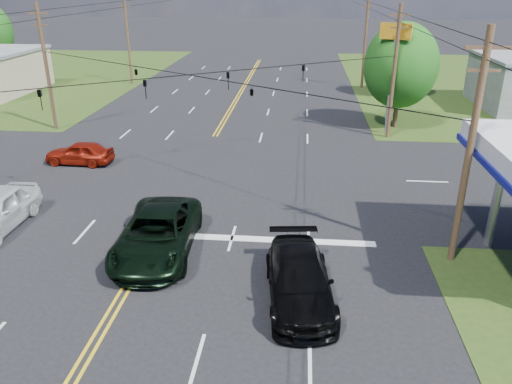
# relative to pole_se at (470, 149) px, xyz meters

# --- Properties ---
(ground) EXTENTS (280.00, 280.00, 0.00)m
(ground) POSITION_rel_pole_se_xyz_m (-13.00, 9.00, -4.92)
(ground) COLOR black
(ground) RESTS_ON ground
(stop_bar) EXTENTS (10.00, 0.50, 0.02)m
(stop_bar) POSITION_rel_pole_se_xyz_m (-8.00, 1.00, -4.92)
(stop_bar) COLOR silver
(stop_bar) RESTS_ON ground
(pole_se) EXTENTS (1.60, 0.28, 9.50)m
(pole_se) POSITION_rel_pole_se_xyz_m (0.00, 0.00, 0.00)
(pole_se) COLOR #432B1C
(pole_se) RESTS_ON ground
(pole_nw) EXTENTS (1.60, 0.28, 9.50)m
(pole_nw) POSITION_rel_pole_se_xyz_m (-26.00, 18.00, 0.00)
(pole_nw) COLOR #432B1C
(pole_nw) RESTS_ON ground
(pole_ne) EXTENTS (1.60, 0.28, 9.50)m
(pole_ne) POSITION_rel_pole_se_xyz_m (0.00, 18.00, 0.00)
(pole_ne) COLOR #432B1C
(pole_ne) RESTS_ON ground
(pole_left_far) EXTENTS (1.60, 0.28, 10.00)m
(pole_left_far) POSITION_rel_pole_se_xyz_m (-26.00, 37.00, 0.25)
(pole_left_far) COLOR #432B1C
(pole_left_far) RESTS_ON ground
(pole_right_far) EXTENTS (1.60, 0.28, 10.00)m
(pole_right_far) POSITION_rel_pole_se_xyz_m (0.00, 37.00, 0.25)
(pole_right_far) COLOR #432B1C
(pole_right_far) RESTS_ON ground
(span_wire_signals) EXTENTS (26.00, 18.00, 1.13)m
(span_wire_signals) POSITION_rel_pole_se_xyz_m (-13.00, 9.00, 1.08)
(span_wire_signals) COLOR black
(span_wire_signals) RESTS_ON ground
(power_lines) EXTENTS (26.04, 100.00, 0.64)m
(power_lines) POSITION_rel_pole_se_xyz_m (-13.00, 7.00, 3.68)
(power_lines) COLOR black
(power_lines) RESTS_ON ground
(tree_right_a) EXTENTS (5.70, 5.70, 8.18)m
(tree_right_a) POSITION_rel_pole_se_xyz_m (1.00, 21.00, -0.05)
(tree_right_a) COLOR #432B1C
(tree_right_a) RESTS_ON ground
(tree_right_b) EXTENTS (4.94, 4.94, 7.09)m
(tree_right_b) POSITION_rel_pole_se_xyz_m (3.50, 33.00, -0.70)
(tree_right_b) COLOR #432B1C
(tree_right_b) RESTS_ON ground
(pickup_dkgreen) EXTENTS (3.38, 6.77, 1.84)m
(pickup_dkgreen) POSITION_rel_pole_se_xyz_m (-12.50, -0.54, -4.00)
(pickup_dkgreen) COLOR black
(pickup_dkgreen) RESTS_ON ground
(suv_black) EXTENTS (2.95, 5.93, 1.66)m
(suv_black) POSITION_rel_pole_se_xyz_m (-6.39, -3.46, -4.09)
(suv_black) COLOR black
(suv_black) RESTS_ON ground
(sedan_red) EXTENTS (4.34, 1.90, 1.45)m
(sedan_red) POSITION_rel_pole_se_xyz_m (-20.62, 10.20, -4.19)
(sedan_red) COLOR maroon
(sedan_red) RESTS_ON ground
(sedan_far) EXTENTS (4.72, 2.22, 1.33)m
(sedan_far) POSITION_rel_pole_se_xyz_m (7.55, 14.50, -4.25)
(sedan_far) COLOR #B4B5B9
(sedan_far) RESTS_ON ground
(polesign_ne) EXTENTS (2.16, 1.12, 8.17)m
(polesign_ne) POSITION_rel_pole_se_xyz_m (0.00, 19.00, 1.47)
(polesign_ne) COLOR #A5A5AA
(polesign_ne) RESTS_ON ground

